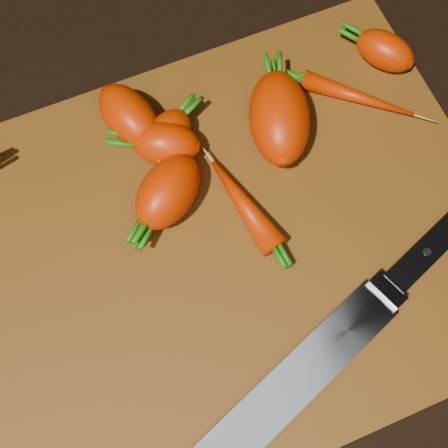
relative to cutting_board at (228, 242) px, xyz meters
name	(u,v)px	position (x,y,z in m)	size (l,w,h in m)	color
ground	(228,246)	(0.00, 0.00, -0.01)	(2.00, 2.00, 0.01)	black
cutting_board	(228,242)	(0.00, 0.00, 0.00)	(0.50, 0.40, 0.01)	#60370C
carrot_1	(166,144)	(-0.02, 0.10, 0.03)	(0.06, 0.04, 0.04)	#C42700
carrot_2	(129,116)	(-0.04, 0.14, 0.03)	(0.08, 0.04, 0.04)	#C42700
carrot_3	(279,118)	(0.09, 0.08, 0.03)	(0.10, 0.06, 0.06)	#C42700
carrot_4	(168,192)	(-0.04, 0.06, 0.03)	(0.08, 0.05, 0.05)	#C42700
carrot_5	(167,134)	(-0.01, 0.11, 0.02)	(0.06, 0.04, 0.04)	#C42700
carrot_6	(385,51)	(0.22, 0.12, 0.02)	(0.06, 0.04, 0.04)	#C42700
carrot_7	(358,97)	(0.17, 0.09, 0.02)	(0.11, 0.02, 0.02)	#C42700
carrot_8	(243,204)	(0.02, 0.02, 0.02)	(0.10, 0.03, 0.03)	#C42700
knife	(313,365)	(0.02, -0.13, 0.01)	(0.34, 0.15, 0.02)	gray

